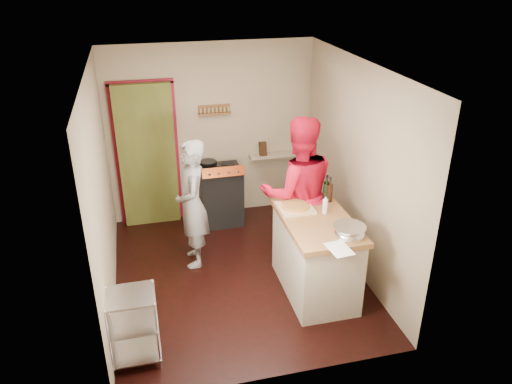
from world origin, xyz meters
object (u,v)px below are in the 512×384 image
wire_shelving (133,325)px  person_red (298,193)px  island (316,253)px  person_stripe (192,204)px  stove (221,194)px

wire_shelving → person_red: (2.09, 1.32, 0.55)m
wire_shelving → person_red: size_ratio=0.41×
island → person_red: bearing=91.8°
island → person_stripe: 1.65m
wire_shelving → person_stripe: person_stripe is taller
wire_shelving → person_stripe: 1.86m
stove → person_red: 1.60m
stove → wire_shelving: 2.94m
stove → wire_shelving: stove is taller
stove → island: island is taller
person_stripe → person_red: size_ratio=0.85×
person_red → island: bearing=97.1°
stove → island: size_ratio=0.69×
stove → person_red: bearing=-59.8°
island → person_stripe: size_ratio=0.87×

